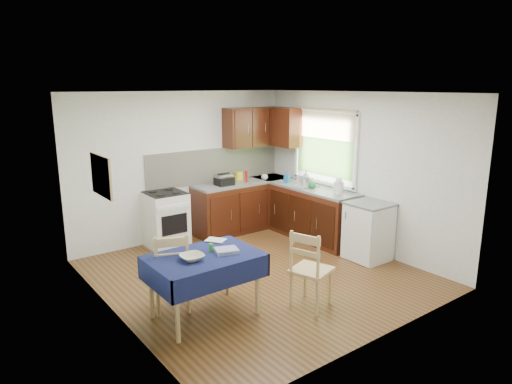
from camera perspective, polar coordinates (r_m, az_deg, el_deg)
floor at (r=6.53m, az=0.10°, el=-10.21°), size 4.20×4.20×0.00m
ceiling at (r=5.99m, az=0.11°, el=12.30°), size 4.00×4.20×0.02m
wall_back at (r=7.89m, az=-9.13°, el=3.24°), size 4.00×0.02×2.50m
wall_front at (r=4.69m, az=15.76°, el=-3.99°), size 4.00×0.02×2.50m
wall_left at (r=5.22m, az=-17.73°, el=-2.37°), size 0.02×4.20×2.50m
wall_right at (r=7.49m, az=12.44°, el=2.56°), size 0.02×4.20×2.50m
base_cabinets at (r=8.11m, az=2.42°, el=-2.27°), size 1.90×2.30×0.86m
worktop_back at (r=8.24m, az=-1.59°, el=1.22°), size 1.90×0.60×0.04m
worktop_right at (r=7.78m, az=7.24°, el=0.39°), size 0.60×1.70×0.04m
worktop_corner at (r=8.63m, az=1.94°, el=1.76°), size 0.60×0.60×0.04m
splashback at (r=8.20m, az=-5.05°, el=3.38°), size 2.70×0.02×0.60m
upper_cabinets at (r=8.38m, az=1.05°, el=8.13°), size 1.20×0.85×0.70m
stove at (r=7.59m, az=-11.18°, el=-3.39°), size 0.60×0.61×0.92m
window at (r=7.88m, az=8.58°, el=6.19°), size 0.04×1.48×1.26m
fridge at (r=7.12m, az=13.87°, el=-4.79°), size 0.58×0.60×0.89m
corkboard at (r=5.43m, az=-18.76°, el=1.93°), size 0.04×0.62×0.47m
dining_table at (r=5.22m, az=-6.49°, el=-8.93°), size 1.23×0.83×0.74m
chair_far at (r=5.45m, az=-10.48°, el=-9.53°), size 0.56×0.56×0.96m
chair_near at (r=5.46m, az=6.71°, el=-9.33°), size 0.54×0.54×0.97m
toaster at (r=7.93m, az=-4.06°, el=1.58°), size 0.28×0.17×0.22m
sandwich_press at (r=7.93m, az=-3.99°, el=1.46°), size 0.29×0.25×0.17m
sauce_bottle at (r=8.11m, az=-1.21°, el=1.90°), size 0.05×0.05×0.20m
yellow_packet at (r=8.35m, az=-2.14°, el=2.04°), size 0.13×0.11×0.15m
dish_rack at (r=7.85m, az=6.14°, el=0.86°), size 0.39×0.30×0.19m
kettle at (r=7.39m, az=10.29°, el=0.69°), size 0.16×0.16×0.27m
cup at (r=8.38m, az=1.08°, el=1.88°), size 0.13×0.13×0.09m
soap_bottle_a at (r=7.85m, az=6.25°, el=1.74°), size 0.13×0.13×0.28m
soap_bottle_b at (r=8.13m, az=3.91°, el=1.88°), size 0.12×0.12×0.20m
soap_bottle_c at (r=7.72m, az=7.04°, el=1.10°), size 0.15×0.15×0.17m
plate_bowl at (r=5.05m, az=-8.01°, el=-8.08°), size 0.26×0.26×0.06m
book at (r=5.54m, az=-5.42°, el=-6.30°), size 0.27×0.29×0.02m
spice_jar at (r=5.27m, az=-5.68°, el=-6.92°), size 0.05×0.05×0.09m
tea_towel at (r=5.23m, az=-3.71°, el=-7.32°), size 0.30×0.27×0.05m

